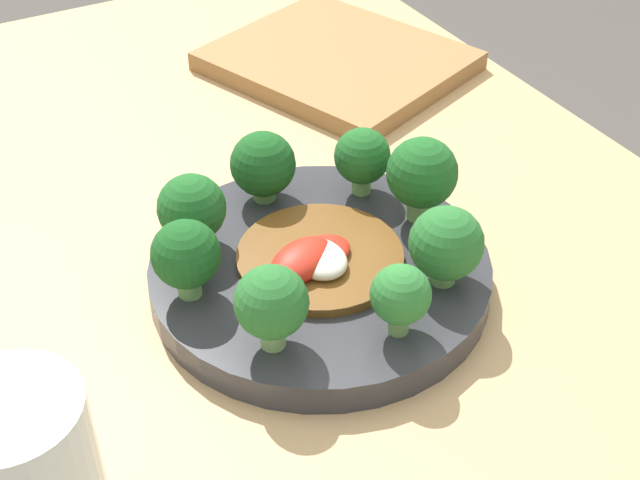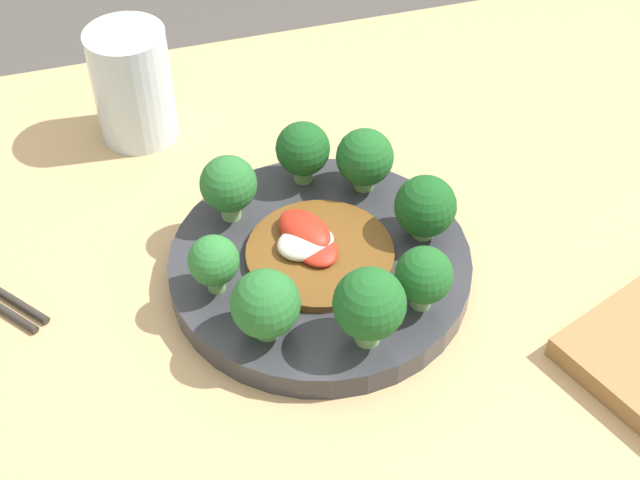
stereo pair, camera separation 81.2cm
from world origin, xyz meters
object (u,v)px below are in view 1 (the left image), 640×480
object	(u,v)px
broccoli_north	(186,255)
stirfry_center	(316,258)
broccoli_south	(422,174)
broccoli_southeast	(362,157)
broccoli_northwest	(271,304)
broccoli_west	(401,296)
broccoli_east	(263,165)
plate	(320,273)
drinking_glass	(29,479)
broccoli_southwest	(446,244)
broccoli_northeast	(192,209)
cutting_board	(338,61)

from	to	relation	value
broccoli_north	stirfry_center	xyz separation A→B (m)	(-0.02, -0.09, -0.03)
broccoli_south	broccoli_southeast	size ratio (longest dim) A/B	1.22
broccoli_north	broccoli_northwest	bearing A→B (deg)	-158.53
broccoli_west	broccoli_east	xyz separation A→B (m)	(0.18, 0.01, 0.00)
broccoli_east	broccoli_west	bearing A→B (deg)	-176.50
plate	broccoli_south	xyz separation A→B (m)	(0.01, -0.10, 0.05)
stirfry_center	drinking_glass	size ratio (longest dim) A/B	1.07
stirfry_center	drinking_glass	distance (m)	0.26
broccoli_southwest	broccoli_southeast	world-z (taller)	broccoli_southwest
broccoli_southeast	broccoli_west	size ratio (longest dim) A/B	1.07
stirfry_center	drinking_glass	xyz separation A→B (m)	(-0.12, 0.24, 0.03)
broccoli_west	broccoli_southeast	bearing A→B (deg)	-22.31
broccoli_northeast	cutting_board	bearing A→B (deg)	-48.05
broccoli_north	cutting_board	bearing A→B (deg)	-45.12
broccoli_north	broccoli_northeast	xyz separation A→B (m)	(0.05, -0.03, -0.00)
stirfry_center	plate	bearing A→B (deg)	-55.76
broccoli_southwest	broccoli_south	distance (m)	0.08
stirfry_center	drinking_glass	bearing A→B (deg)	116.01
broccoli_southwest	broccoli_south	xyz separation A→B (m)	(0.07, -0.03, 0.01)
plate	broccoli_southwest	xyz separation A→B (m)	(-0.06, -0.07, 0.05)
broccoli_south	broccoli_southwest	bearing A→B (deg)	158.86
broccoli_northeast	stirfry_center	world-z (taller)	broccoli_northeast
broccoli_west	broccoli_southwest	bearing A→B (deg)	-63.45
broccoli_east	drinking_glass	distance (m)	0.32
plate	broccoli_south	bearing A→B (deg)	-83.90
broccoli_east	stirfry_center	bearing A→B (deg)	177.28
plate	broccoli_northwest	xyz separation A→B (m)	(-0.06, 0.07, 0.05)
plate	broccoli_west	size ratio (longest dim) A/B	4.78
broccoli_north	broccoli_southwest	bearing A→B (deg)	-114.49
broccoli_northeast	broccoli_northwest	distance (m)	0.12
broccoli_south	broccoli_north	bearing A→B (deg)	89.15
broccoli_southeast	broccoli_northwest	size ratio (longest dim) A/B	0.92
stirfry_center	broccoli_southeast	bearing A→B (deg)	-49.99
broccoli_west	broccoli_northeast	xyz separation A→B (m)	(0.15, 0.08, 0.00)
broccoli_northwest	drinking_glass	bearing A→B (deg)	108.63
stirfry_center	cutting_board	xyz separation A→B (m)	(0.30, -0.19, -0.02)
broccoli_northeast	drinking_glass	bearing A→B (deg)	137.29
broccoli_northwest	drinking_glass	size ratio (longest dim) A/B	0.54
broccoli_south	broccoli_northwest	bearing A→B (deg)	113.35
broccoli_east	broccoli_northwest	bearing A→B (deg)	155.80
plate	broccoli_east	size ratio (longest dim) A/B	4.29
broccoli_north	broccoli_northwest	xyz separation A→B (m)	(-0.07, -0.03, 0.00)
broccoli_southeast	broccoli_northeast	distance (m)	0.15
cutting_board	broccoli_south	bearing A→B (deg)	162.34
stirfry_center	cutting_board	distance (m)	0.36
broccoli_west	drinking_glass	xyz separation A→B (m)	(-0.03, 0.25, 0.00)
broccoli_northwest	broccoli_northeast	bearing A→B (deg)	1.90
plate	broccoli_north	xyz separation A→B (m)	(0.01, 0.10, 0.05)
drinking_glass	cutting_board	size ratio (longest dim) A/B	0.39
broccoli_northeast	plate	bearing A→B (deg)	-130.55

